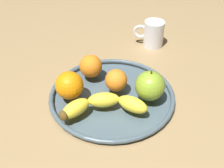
{
  "coord_description": "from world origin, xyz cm",
  "views": [
    {
      "loc": [
        -10.3,
        55.55,
        49.75
      ],
      "look_at": [
        0.0,
        0.0,
        4.8
      ],
      "focal_mm": 44.38,
      "sensor_mm": 36.0,
      "label": 1
    }
  ],
  "objects_px": {
    "fruit_bowl": "(112,95)",
    "orange_back_right": "(91,66)",
    "orange_front_right": "(69,85)",
    "orange_back_left": "(116,80)",
    "apple": "(150,86)",
    "ambient_mug": "(153,34)",
    "banana": "(103,105)"
  },
  "relations": [
    {
      "from": "banana",
      "to": "orange_front_right",
      "type": "distance_m",
      "value": 0.1
    },
    {
      "from": "orange_back_right",
      "to": "apple",
      "type": "bearing_deg",
      "value": 158.35
    },
    {
      "from": "apple",
      "to": "orange_front_right",
      "type": "bearing_deg",
      "value": 8.76
    },
    {
      "from": "fruit_bowl",
      "to": "orange_front_right",
      "type": "bearing_deg",
      "value": 17.61
    },
    {
      "from": "orange_back_left",
      "to": "orange_front_right",
      "type": "bearing_deg",
      "value": 24.44
    },
    {
      "from": "apple",
      "to": "orange_back_left",
      "type": "relative_size",
      "value": 1.42
    },
    {
      "from": "banana",
      "to": "orange_back_right",
      "type": "relative_size",
      "value": 3.32
    },
    {
      "from": "orange_back_left",
      "to": "orange_back_right",
      "type": "distance_m",
      "value": 0.09
    },
    {
      "from": "apple",
      "to": "ambient_mug",
      "type": "height_order",
      "value": "apple"
    },
    {
      "from": "apple",
      "to": "banana",
      "type": "bearing_deg",
      "value": 32.12
    },
    {
      "from": "fruit_bowl",
      "to": "orange_back_left",
      "type": "height_order",
      "value": "orange_back_left"
    },
    {
      "from": "orange_front_right",
      "to": "ambient_mug",
      "type": "distance_m",
      "value": 0.38
    },
    {
      "from": "apple",
      "to": "orange_back_right",
      "type": "height_order",
      "value": "apple"
    },
    {
      "from": "banana",
      "to": "orange_back_left",
      "type": "xyz_separation_m",
      "value": [
        -0.02,
        -0.09,
        0.01
      ]
    },
    {
      "from": "ambient_mug",
      "to": "orange_back_right",
      "type": "bearing_deg",
      "value": 55.79
    },
    {
      "from": "fruit_bowl",
      "to": "orange_back_right",
      "type": "xyz_separation_m",
      "value": [
        0.07,
        -0.07,
        0.04
      ]
    },
    {
      "from": "fruit_bowl",
      "to": "ambient_mug",
      "type": "relative_size",
      "value": 3.23
    },
    {
      "from": "orange_back_left",
      "to": "orange_front_right",
      "type": "relative_size",
      "value": 0.82
    },
    {
      "from": "banana",
      "to": "orange_back_left",
      "type": "bearing_deg",
      "value": -117.93
    },
    {
      "from": "ambient_mug",
      "to": "banana",
      "type": "bearing_deg",
      "value": 75.38
    },
    {
      "from": "orange_front_right",
      "to": "orange_back_right",
      "type": "height_order",
      "value": "orange_front_right"
    },
    {
      "from": "fruit_bowl",
      "to": "orange_back_right",
      "type": "height_order",
      "value": "orange_back_right"
    },
    {
      "from": "fruit_bowl",
      "to": "banana",
      "type": "height_order",
      "value": "banana"
    },
    {
      "from": "orange_back_left",
      "to": "ambient_mug",
      "type": "distance_m",
      "value": 0.29
    },
    {
      "from": "banana",
      "to": "apple",
      "type": "xyz_separation_m",
      "value": [
        -0.11,
        -0.07,
        0.02
      ]
    },
    {
      "from": "orange_back_right",
      "to": "ambient_mug",
      "type": "relative_size",
      "value": 0.62
    },
    {
      "from": "banana",
      "to": "apple",
      "type": "distance_m",
      "value": 0.13
    },
    {
      "from": "orange_back_left",
      "to": "orange_back_right",
      "type": "bearing_deg",
      "value": -30.68
    },
    {
      "from": "fruit_bowl",
      "to": "ambient_mug",
      "type": "distance_m",
      "value": 0.31
    },
    {
      "from": "orange_back_right",
      "to": "fruit_bowl",
      "type": "bearing_deg",
      "value": 138.01
    },
    {
      "from": "apple",
      "to": "orange_back_left",
      "type": "xyz_separation_m",
      "value": [
        0.09,
        -0.02,
        -0.01
      ]
    },
    {
      "from": "orange_front_right",
      "to": "ambient_mug",
      "type": "height_order",
      "value": "orange_front_right"
    }
  ]
}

